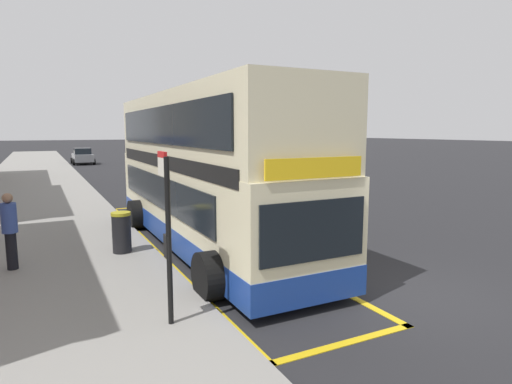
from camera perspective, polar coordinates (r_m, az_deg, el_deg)
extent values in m
plane|color=black|center=(38.85, -16.81, 2.82)|extent=(260.00, 260.00, 0.00)
cube|color=gray|center=(38.25, -27.19, 2.29)|extent=(6.00, 76.00, 0.14)
cube|color=beige|center=(12.68, -6.77, -1.06)|extent=(2.49, 11.12, 2.30)
cube|color=beige|center=(12.52, -6.93, 8.48)|extent=(2.46, 10.90, 1.90)
cube|color=navy|center=(12.84, -6.70, -4.80)|extent=(2.51, 11.14, 0.60)
cube|color=black|center=(12.55, -6.86, 4.22)|extent=(2.52, 10.23, 0.36)
cube|color=black|center=(12.65, -12.80, 0.15)|extent=(0.04, 8.90, 0.90)
cube|color=black|center=(12.14, -12.61, 8.59)|extent=(0.04, 9.79, 1.00)
cube|color=black|center=(7.72, 7.69, -5.13)|extent=(2.19, 0.04, 1.10)
cube|color=yellow|center=(7.55, 7.85, 3.18)|extent=(1.99, 0.04, 0.36)
cylinder|color=black|center=(8.78, -5.81, -10.94)|extent=(0.56, 1.00, 1.00)
cylinder|color=black|center=(10.00, 8.77, -8.60)|extent=(0.56, 1.00, 1.00)
cylinder|color=black|center=(15.38, -15.35, -2.89)|extent=(0.56, 1.00, 1.00)
cylinder|color=black|center=(16.11, -6.02, -2.15)|extent=(0.56, 1.00, 1.00)
cube|color=gold|center=(12.86, -13.39, -7.23)|extent=(0.16, 14.11, 0.01)
cube|color=gold|center=(13.71, -2.22, -6.04)|extent=(0.16, 14.11, 0.01)
cube|color=gold|center=(7.40, 11.64, -19.00)|extent=(2.88, 0.16, 0.01)
cube|color=gold|center=(19.80, -14.32, -1.88)|extent=(2.88, 0.16, 0.01)
cylinder|color=black|center=(7.26, -11.45, -6.52)|extent=(0.09, 0.09, 2.81)
cube|color=silver|center=(7.30, -12.26, 3.29)|extent=(0.05, 0.42, 0.30)
cube|color=red|center=(7.29, -12.30, 4.86)|extent=(0.05, 0.42, 0.10)
cube|color=black|center=(7.38, -11.63, -7.13)|extent=(0.06, 0.28, 0.40)
cube|color=silver|center=(25.83, -0.06, 2.12)|extent=(1.76, 4.20, 0.72)
cube|color=black|center=(25.68, 0.04, 3.57)|extent=(1.52, 1.90, 0.60)
cylinder|color=black|center=(26.64, -3.12, 1.52)|extent=(0.22, 0.60, 0.60)
cylinder|color=black|center=(27.44, 0.46, 1.72)|extent=(0.22, 0.60, 0.60)
cylinder|color=black|center=(24.30, -0.64, 0.89)|extent=(0.22, 0.60, 0.60)
cylinder|color=black|center=(25.17, 3.18, 1.13)|extent=(0.22, 0.60, 0.60)
cube|color=slate|center=(46.98, -21.94, 4.24)|extent=(1.76, 4.20, 0.72)
cube|color=black|center=(46.85, -21.97, 5.04)|extent=(1.52, 1.90, 0.60)
cylinder|color=black|center=(48.23, -23.16, 3.83)|extent=(0.22, 0.60, 0.60)
cylinder|color=black|center=(48.38, -20.95, 3.96)|extent=(0.22, 0.60, 0.60)
cylinder|color=black|center=(45.63, -22.94, 3.64)|extent=(0.22, 0.60, 0.60)
cylinder|color=black|center=(45.80, -20.60, 3.78)|extent=(0.22, 0.60, 0.60)
cylinder|color=black|center=(11.64, -29.58, -6.79)|extent=(0.24, 0.24, 0.88)
cylinder|color=#33478C|center=(11.48, -29.85, -2.99)|extent=(0.34, 0.34, 0.69)
sphere|color=#8C664C|center=(11.40, -30.01, -0.70)|extent=(0.23, 0.23, 0.23)
cylinder|color=black|center=(12.05, -17.33, -5.30)|extent=(0.49, 0.49, 1.00)
cylinder|color=#A5991E|center=(11.94, -17.44, -2.76)|extent=(0.51, 0.51, 0.08)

